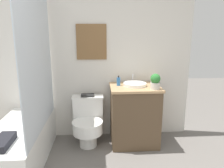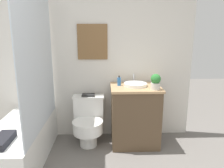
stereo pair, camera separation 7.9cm
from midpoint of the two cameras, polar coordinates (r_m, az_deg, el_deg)
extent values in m
cube|color=silver|center=(3.07, -8.23, 8.70)|extent=(3.01, 0.05, 2.50)
cube|color=brown|center=(3.01, -6.15, 10.86)|extent=(0.41, 0.02, 0.47)
cube|color=silver|center=(3.01, -6.16, 10.86)|extent=(0.38, 0.01, 0.44)
cube|color=white|center=(2.85, -23.67, -14.42)|extent=(0.57, 1.33, 0.44)
cube|color=silver|center=(2.48, -19.55, 4.07)|extent=(0.01, 1.22, 1.65)
cube|color=black|center=(2.41, -27.45, -13.30)|extent=(0.15, 0.33, 0.07)
cylinder|color=white|center=(3.04, -7.03, -13.94)|extent=(0.23, 0.23, 0.21)
cylinder|color=white|center=(2.92, -7.18, -11.34)|extent=(0.39, 0.39, 0.14)
cylinder|color=white|center=(2.89, -7.23, -9.90)|extent=(0.40, 0.40, 0.02)
cube|color=white|center=(3.08, -7.02, -6.80)|extent=(0.41, 0.17, 0.37)
cube|color=white|center=(3.02, -7.12, -3.34)|extent=(0.43, 0.18, 0.02)
cube|color=brown|center=(2.99, 5.08, -8.35)|extent=(0.62, 0.50, 0.78)
cube|color=tan|center=(2.87, 5.25, -0.87)|extent=(0.65, 0.53, 0.03)
cylinder|color=white|center=(2.88, 5.20, -0.09)|extent=(0.30, 0.30, 0.04)
cylinder|color=silver|center=(3.04, 4.70, 1.52)|extent=(0.02, 0.02, 0.13)
cylinder|color=#2D6BB2|center=(2.88, 0.93, 0.64)|extent=(0.05, 0.05, 0.11)
cylinder|color=black|center=(2.86, 0.93, 1.93)|extent=(0.02, 0.02, 0.02)
cylinder|color=beige|center=(2.74, 10.38, -0.48)|extent=(0.12, 0.12, 0.08)
sphere|color=#2D7A33|center=(2.72, 10.46, 1.40)|extent=(0.12, 0.12, 0.12)
cube|color=black|center=(3.01, -7.14, -2.94)|extent=(0.18, 0.12, 0.02)
camera|label=1|loc=(0.04, -90.86, -0.21)|focal=35.00mm
camera|label=2|loc=(0.04, 89.14, 0.21)|focal=35.00mm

